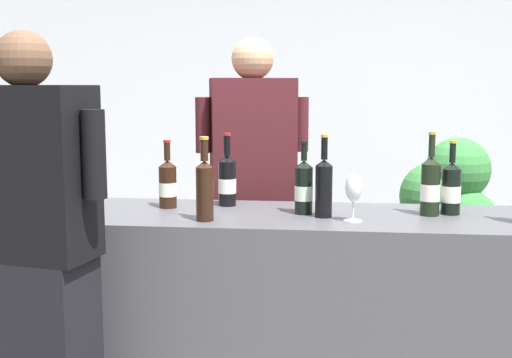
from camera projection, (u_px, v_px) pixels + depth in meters
The scene contains 15 objects.
wall_back at pixel (304, 101), 5.27m from camera, with size 8.00×0.10×2.80m, color silver.
counter at pixel (277, 322), 2.84m from camera, with size 2.49×0.62×0.97m, color #4C4C51.
wine_bottle_0 at pixel (430, 186), 2.72m from camera, with size 0.08×0.08×0.36m.
wine_bottle_2 at pixel (205, 188), 2.61m from camera, with size 0.07×0.07×0.34m.
wine_bottle_3 at pixel (168, 184), 2.90m from camera, with size 0.08×0.08×0.31m.
wine_bottle_4 at pixel (324, 186), 2.69m from camera, with size 0.07×0.07×0.35m.
wine_bottle_5 at pixel (35, 188), 2.72m from camera, with size 0.08×0.08×0.33m.
wine_bottle_6 at pixel (451, 188), 2.75m from camera, with size 0.08×0.08×0.32m.
wine_bottle_7 at pixel (304, 187), 2.76m from camera, with size 0.08×0.08×0.31m.
wine_bottle_8 at pixel (227, 180), 2.95m from camera, with size 0.08×0.08×0.33m.
wine_glass at pixel (354, 190), 2.60m from camera, with size 0.08×0.08×0.20m.
ice_bucket at pixel (68, 181), 3.05m from camera, with size 0.20×0.20×0.20m.
person_server at pixel (253, 212), 3.39m from camera, with size 0.57×0.34×1.77m.
person_guest at pixel (34, 280), 2.31m from camera, with size 0.60×0.32×1.71m.
potted_shrub at pixel (446, 211), 3.81m from camera, with size 0.56×0.50×1.22m.
Camera 1 is at (0.22, -2.72, 1.52)m, focal length 45.19 mm.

